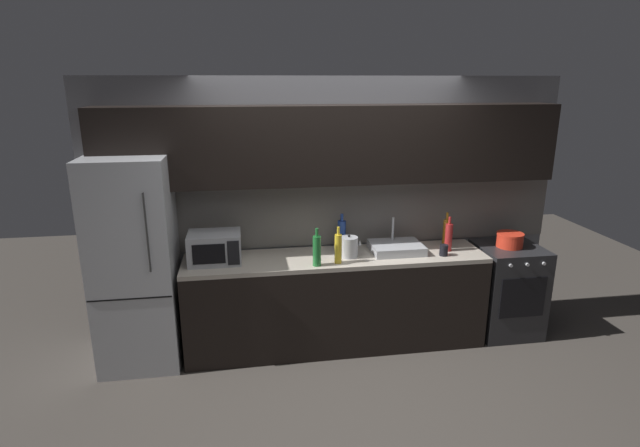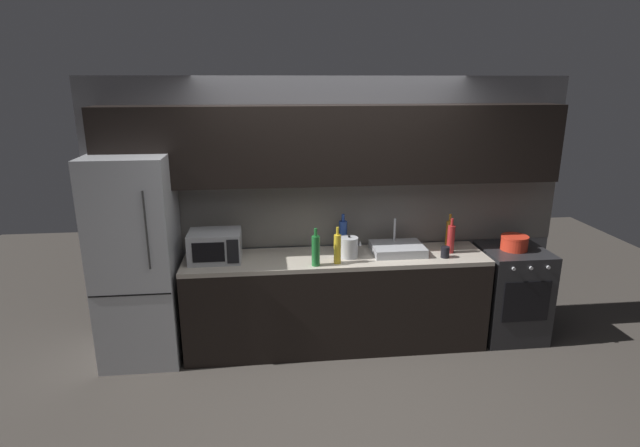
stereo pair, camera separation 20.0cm
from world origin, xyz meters
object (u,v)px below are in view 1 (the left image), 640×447
microwave (215,248)px  mug_dark (444,250)px  kettle (349,247)px  wine_bottle_green (317,250)px  wine_bottle_yellow (338,248)px  wine_bottle_blue (342,234)px  refrigerator (135,263)px  cooking_pot (510,240)px  wine_bottle_amber (446,232)px  oven_range (506,289)px  wine_bottle_red (449,237)px

microwave → mug_dark: (2.08, -0.16, -0.08)m
kettle → wine_bottle_green: 0.37m
wine_bottle_yellow → wine_bottle_blue: (0.11, 0.39, 0.01)m
kettle → mug_dark: (0.87, -0.11, -0.04)m
refrigerator → cooking_pot: bearing=0.0°
kettle → wine_bottle_blue: 0.25m
refrigerator → kettle: refrigerator is taller
wine_bottle_green → cooking_pot: 1.94m
microwave → wine_bottle_blue: wine_bottle_blue is taller
wine_bottle_amber → cooking_pot: bearing=-13.6°
microwave → wine_bottle_yellow: (1.08, -0.19, 0.00)m
oven_range → refrigerator: bearing=180.0°
oven_range → wine_bottle_green: bearing=-173.8°
wine_bottle_amber → wine_bottle_blue: 1.03m
refrigerator → kettle: size_ratio=8.82×
wine_bottle_green → wine_bottle_blue: size_ratio=0.99×
refrigerator → microwave: size_ratio=4.06×
wine_bottle_yellow → wine_bottle_amber: (1.13, 0.32, -0.00)m
kettle → wine_bottle_yellow: wine_bottle_yellow is taller
oven_range → wine_bottle_amber: wine_bottle_amber is taller
cooking_pot → wine_bottle_amber: bearing=166.4°
mug_dark → cooking_pot: cooking_pot is taller
microwave → wine_bottle_green: bearing=-14.6°
wine_bottle_red → wine_bottle_green: 1.30m
wine_bottle_amber → mug_dark: (-0.14, -0.28, -0.09)m
wine_bottle_red → wine_bottle_amber: bearing=75.4°
wine_bottle_blue → microwave: bearing=-170.8°
kettle → wine_bottle_yellow: bearing=-131.9°
kettle → wine_bottle_green: size_ratio=0.63×
kettle → wine_bottle_green: wine_bottle_green is taller
wine_bottle_blue → refrigerator: bearing=-173.5°
wine_bottle_red → cooking_pot: (0.64, 0.01, -0.07)m
wine_bottle_amber → wine_bottle_blue: (-1.03, 0.07, 0.01)m
kettle → cooking_pot: kettle is taller
microwave → wine_bottle_red: bearing=-0.8°
refrigerator → mug_dark: size_ratio=18.21×
refrigerator → wine_bottle_amber: (2.89, 0.14, 0.10)m
refrigerator → wine_bottle_amber: size_ratio=5.65×
wine_bottle_amber → mug_dark: size_ratio=3.22×
cooking_pot → wine_bottle_green: bearing=-173.7°
refrigerator → microwave: refrigerator is taller
mug_dark → microwave: bearing=175.7°
microwave → wine_bottle_green: 0.91m
wine_bottle_blue → wine_bottle_red: bearing=-12.9°
cooking_pot → microwave: bearing=179.6°
microwave → wine_bottle_red: size_ratio=1.39×
wine_bottle_yellow → wine_bottle_amber: bearing=15.7°
refrigerator → kettle: bearing=-0.9°
oven_range → kettle: size_ratio=4.25×
oven_range → cooking_pot: (-0.02, 0.00, 0.52)m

